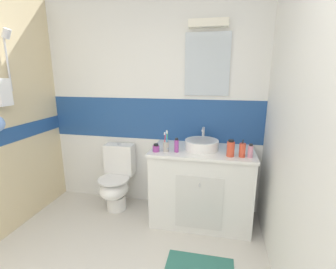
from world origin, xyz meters
name	(u,v)px	position (x,y,z in m)	size (l,w,h in m)	color
wall_back_tiled	(154,106)	(0.01, 2.45, 1.26)	(3.20, 0.20, 2.50)	white
wall_right_plain	(310,138)	(1.35, 1.20, 1.25)	(0.10, 3.48, 2.50)	white
vanity_cabinet	(201,185)	(0.64, 2.11, 0.43)	(1.09, 0.61, 0.85)	silver
sink_basin	(202,144)	(0.63, 2.11, 0.91)	(0.36, 0.40, 0.21)	white
toilet	(116,180)	(-0.40, 2.16, 0.37)	(0.37, 0.50, 0.80)	white
toothbrush_cup	(166,145)	(0.27, 1.95, 0.92)	(0.06, 0.06, 0.23)	#B2ADA3
soap_dispenser	(242,150)	(1.03, 1.94, 0.92)	(0.06, 0.06, 0.18)	#D84C33
mouthwash_bottle	(231,149)	(0.92, 1.93, 0.93)	(0.07, 0.07, 0.17)	#D84C33
deodorant_spray_can	(177,146)	(0.38, 1.95, 0.92)	(0.05, 0.05, 0.15)	#993F99
hair_gel_jar	(156,148)	(0.17, 1.93, 0.89)	(0.07, 0.07, 0.08)	#993F99
lotion_bottle_short	(250,151)	(1.11, 1.94, 0.91)	(0.05, 0.05, 0.14)	pink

